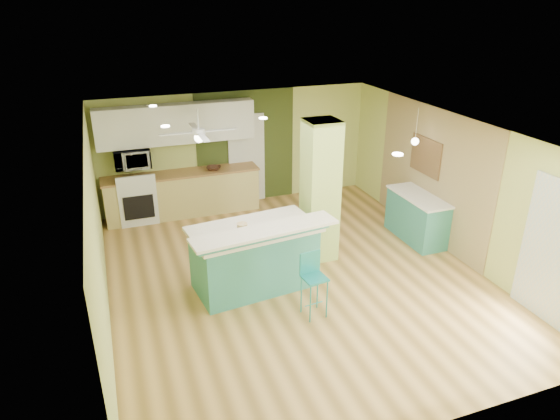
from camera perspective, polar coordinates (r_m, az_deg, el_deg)
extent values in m
cube|color=olive|center=(8.52, 1.69, -7.49)|extent=(6.00, 7.00, 0.01)
cube|color=white|center=(7.53, 1.92, 9.09)|extent=(6.00, 7.00, 0.01)
cube|color=#C9D572|center=(11.08, -4.94, 7.04)|extent=(6.00, 0.01, 2.50)
cube|color=#C9D572|center=(5.28, 16.37, -14.01)|extent=(6.00, 0.01, 2.50)
cube|color=#C9D572|center=(7.47, -20.20, -2.84)|extent=(0.01, 7.00, 2.50)
cube|color=#C9D572|center=(9.41, 19.10, 2.74)|extent=(0.01, 7.00, 2.50)
cube|color=#967E55|center=(9.84, 16.90, 3.93)|extent=(0.02, 3.40, 2.50)
cube|color=#39461C|center=(11.12, -3.91, 7.13)|extent=(2.20, 0.02, 2.50)
cube|color=white|center=(11.16, -3.84, 5.86)|extent=(0.82, 0.05, 2.00)
cube|color=silver|center=(7.97, 28.78, -4.34)|extent=(0.04, 1.08, 2.10)
cube|color=#A7C25A|center=(8.61, 4.60, 2.11)|extent=(0.55, 0.55, 2.50)
cube|color=#CFBB6C|center=(10.81, -11.01, 1.77)|extent=(3.20, 0.60, 0.90)
cube|color=olive|center=(10.65, -11.20, 4.11)|extent=(3.25, 0.63, 0.04)
cube|color=white|center=(10.73, -16.00, 1.09)|extent=(0.76, 0.64, 0.90)
cube|color=black|center=(10.43, -15.82, 0.29)|extent=(0.59, 0.02, 0.50)
cube|color=white|center=(10.26, -16.18, 3.27)|extent=(0.76, 0.06, 0.18)
cube|color=white|center=(10.48, -11.76, 9.63)|extent=(3.20, 0.34, 0.80)
imported|color=silver|center=(10.43, -16.55, 5.66)|extent=(0.70, 0.48, 0.39)
cylinder|color=white|center=(9.16, -9.36, 10.09)|extent=(0.03, 0.03, 0.40)
cylinder|color=white|center=(9.21, -9.28, 8.88)|extent=(0.24, 0.24, 0.10)
sphere|color=white|center=(9.24, -9.23, 8.16)|extent=(0.18, 0.18, 0.18)
cylinder|color=white|center=(9.50, 15.37, 9.36)|extent=(0.01, 0.01, 0.62)
sphere|color=white|center=(9.58, 15.18, 7.57)|extent=(0.14, 0.14, 0.14)
cube|color=brown|center=(9.88, 16.33, 5.93)|extent=(0.03, 0.90, 0.70)
cube|color=teal|center=(8.00, -2.93, -5.58)|extent=(1.97, 1.14, 0.99)
cube|color=white|center=(7.76, -3.01, -2.21)|extent=(2.09, 1.27, 0.06)
cube|color=teal|center=(7.35, -1.64, -2.85)|extent=(2.12, 0.40, 0.14)
cube|color=white|center=(7.33, -1.65, -2.39)|extent=(2.29, 0.72, 0.04)
cylinder|color=teal|center=(7.25, 3.49, -10.69)|extent=(0.02, 0.02, 0.62)
cylinder|color=teal|center=(7.37, 5.38, -10.14)|extent=(0.02, 0.02, 0.62)
cylinder|color=teal|center=(7.45, 2.44, -9.63)|extent=(0.02, 0.02, 0.62)
cylinder|color=teal|center=(7.57, 4.30, -9.11)|extent=(0.02, 0.02, 0.62)
cube|color=teal|center=(7.24, 3.97, -7.76)|extent=(0.36, 0.36, 0.03)
cube|color=teal|center=(7.25, 3.44, -5.97)|extent=(0.33, 0.06, 0.34)
cube|color=teal|center=(9.90, 15.33, -0.90)|extent=(0.55, 1.33, 0.86)
cube|color=white|center=(9.73, 15.61, 1.50)|extent=(0.59, 1.39, 0.04)
imported|color=#3A2218|center=(10.68, -7.59, 4.74)|extent=(0.40, 0.40, 0.08)
cylinder|color=gold|center=(7.53, -4.34, -2.13)|extent=(0.16, 0.16, 0.17)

